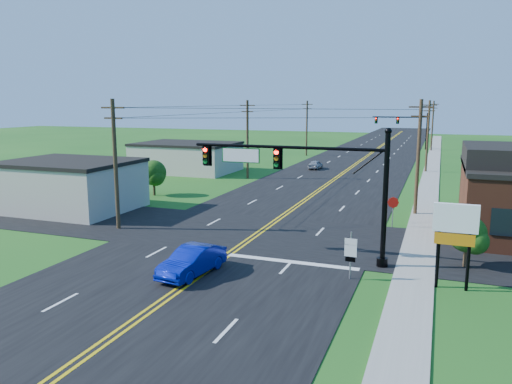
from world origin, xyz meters
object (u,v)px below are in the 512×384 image
at_px(signal_mast_main, 303,176).
at_px(blue_car, 192,262).
at_px(signal_mast_far, 403,125).
at_px(route_sign, 351,252).
at_px(stop_sign, 393,206).

height_order(signal_mast_main, blue_car, signal_mast_main).
xyz_separation_m(signal_mast_main, signal_mast_far, (0.10, 72.00, -0.20)).
xyz_separation_m(signal_mast_main, blue_car, (-4.54, -4.72, -4.03)).
height_order(signal_mast_main, route_sign, signal_mast_main).
bearing_deg(stop_sign, signal_mast_main, -126.72).
bearing_deg(signal_mast_far, blue_car, -93.46).
relative_size(signal_mast_main, route_sign, 4.60).
height_order(signal_mast_far, route_sign, signal_mast_far).
bearing_deg(stop_sign, signal_mast_far, 81.83).
bearing_deg(stop_sign, route_sign, -106.81).
relative_size(blue_car, stop_sign, 1.97).
xyz_separation_m(signal_mast_far, blue_car, (-4.64, -76.72, -3.82)).
relative_size(route_sign, stop_sign, 1.11).
distance_m(route_sign, stop_sign, 11.59).
bearing_deg(signal_mast_main, stop_sign, 65.13).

